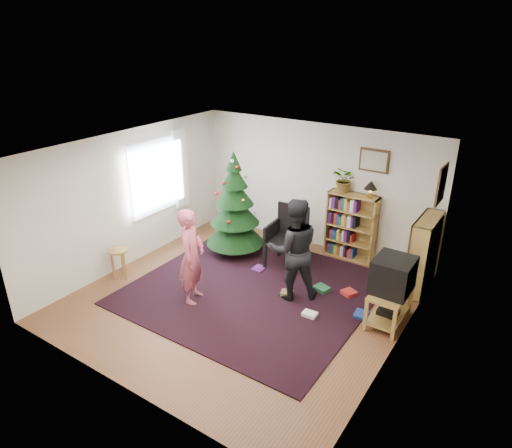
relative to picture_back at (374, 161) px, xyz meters
The scene contains 23 objects.
floor 3.35m from the picture_back, 114.92° to the right, with size 5.00×5.00×0.00m, color brown.
ceiling 2.78m from the picture_back, 114.92° to the right, with size 5.00×5.00×0.00m, color white.
wall_back 1.35m from the picture_back, behind, with size 5.00×0.02×2.50m, color silver.
wall_front 5.15m from the picture_back, 103.02° to the right, with size 5.00×0.02×2.50m, color silver.
wall_left 4.47m from the picture_back, 145.86° to the right, with size 0.02×5.00×2.50m, color silver.
wall_right 2.90m from the picture_back, 61.39° to the right, with size 0.02×5.00×2.50m, color silver.
rug 3.13m from the picture_back, 117.87° to the right, with size 3.80×3.60×0.02m, color black.
window_pane 4.10m from the picture_back, 152.62° to the right, with size 0.04×1.20×1.40m, color silver.
curtain 3.79m from the picture_back, 161.83° to the right, with size 0.06×0.35×1.60m, color white.
picture_back is the anchor object (origin of this frame).
picture_right 1.51m from the picture_back, 28.69° to the right, with size 0.03×0.50×0.60m.
christmas_tree 2.76m from the picture_back, 151.98° to the right, with size 1.14×1.14×2.06m.
bookshelf_back 1.32m from the picture_back, 153.25° to the right, with size 0.95×0.30×1.30m.
bookshelf_right 1.83m from the picture_back, 24.59° to the right, with size 0.30×0.95×1.30m.
tv_stand 2.65m from the picture_back, 59.24° to the right, with size 0.48×0.86×0.55m.
crt_tv 2.38m from the picture_back, 59.31° to the right, with size 0.55×0.60×0.52m.
armchair 2.00m from the picture_back, 137.60° to the right, with size 0.67×0.67×1.15m.
stool 4.83m from the picture_back, 136.87° to the right, with size 0.34×0.34×0.56m.
person_standing 3.65m from the picture_back, 121.14° to the right, with size 0.58×0.38×1.60m, color #B24755.
person_by_chair 2.30m from the picture_back, 104.20° to the right, with size 0.84×0.66×1.73m, color black.
potted_plant 0.63m from the picture_back, 163.90° to the right, with size 0.44×0.38×0.49m, color gray.
table_lamp 0.46m from the picture_back, 76.59° to the right, with size 0.24×0.24×0.32m.
floor_clutter 2.60m from the picture_back, 91.02° to the right, with size 2.55×1.11×0.08m.
Camera 1 is at (3.76, -5.27, 4.15)m, focal length 32.00 mm.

